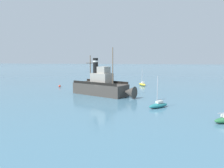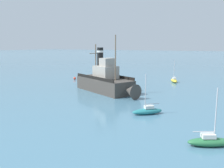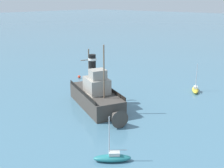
% 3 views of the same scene
% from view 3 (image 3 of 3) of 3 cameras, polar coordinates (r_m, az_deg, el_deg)
% --- Properties ---
extents(ground_plane, '(600.00, 600.00, 0.00)m').
position_cam_3_polar(ground_plane, '(41.75, -4.12, -5.25)').
color(ground_plane, '#477289').
extents(old_tugboat, '(8.87, 14.55, 9.90)m').
position_cam_3_polar(old_tugboat, '(41.89, -3.04, -2.48)').
color(old_tugboat, '#423D38').
rests_on(old_tugboat, ground).
extents(sailboat_teal, '(3.43, 3.49, 4.90)m').
position_cam_3_polar(sailboat_teal, '(29.18, 0.08, -14.70)').
color(sailboat_teal, '#23757A').
rests_on(sailboat_teal, ground).
extents(sailboat_yellow, '(3.87, 2.75, 4.90)m').
position_cam_3_polar(sailboat_yellow, '(51.59, 16.58, -1.06)').
color(sailboat_yellow, gold).
rests_on(sailboat_yellow, ground).
extents(mooring_buoy, '(0.60, 0.60, 0.60)m').
position_cam_3_polar(mooring_buoy, '(58.36, -6.68, 1.47)').
color(mooring_buoy, red).
rests_on(mooring_buoy, ground).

